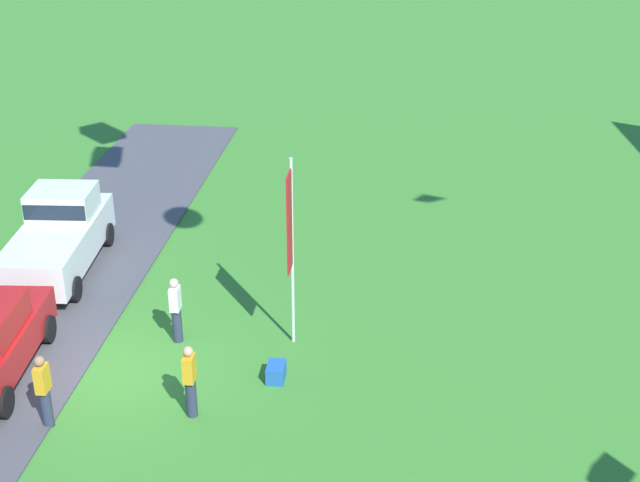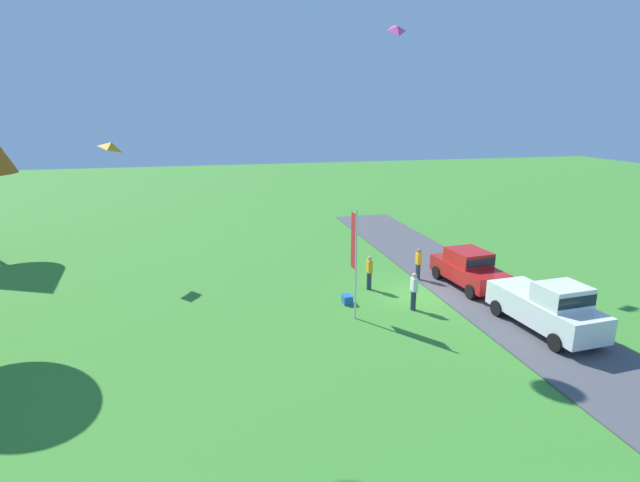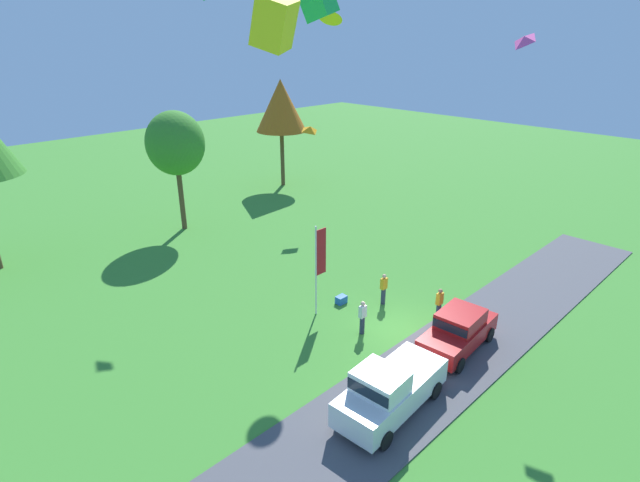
{
  "view_description": "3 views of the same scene",
  "coord_description": "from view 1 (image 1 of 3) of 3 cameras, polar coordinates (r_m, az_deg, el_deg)",
  "views": [
    {
      "loc": [
        16.62,
        6.67,
        11.51
      ],
      "look_at": [
        -0.41,
        4.77,
        3.41
      ],
      "focal_mm": 50.0,
      "sensor_mm": 36.0,
      "label": 1
    },
    {
      "loc": [
        -20.63,
        10.02,
        8.67
      ],
      "look_at": [
        1.79,
        4.62,
        2.52
      ],
      "focal_mm": 28.0,
      "sensor_mm": 36.0,
      "label": 2
    },
    {
      "loc": [
        -17.04,
        -11.76,
        13.15
      ],
      "look_at": [
        0.05,
        5.56,
        2.97
      ],
      "focal_mm": 28.0,
      "sensor_mm": 36.0,
      "label": 3
    }
  ],
  "objects": [
    {
      "name": "car_pickup_mid_row",
      "position": [
        25.82,
        -16.37,
        0.46
      ],
      "size": [
        5.12,
        2.33,
        2.14
      ],
      "color": "white",
      "rests_on": "ground"
    },
    {
      "name": "person_beside_suv",
      "position": [
        19.45,
        -17.26,
        -9.15
      ],
      "size": [
        0.36,
        0.24,
        1.71
      ],
      "color": "#2D334C",
      "rests_on": "ground"
    },
    {
      "name": "flag_banner",
      "position": [
        20.27,
        -1.91,
        0.49
      ],
      "size": [
        0.71,
        0.08,
        4.75
      ],
      "color": "silver",
      "rests_on": "ground"
    },
    {
      "name": "ground_plane",
      "position": [
        21.29,
        -13.13,
        -8.18
      ],
      "size": [
        120.0,
        120.0,
        0.0
      ],
      "primitive_type": "plane",
      "color": "#3D842D"
    },
    {
      "name": "cooler_box",
      "position": [
        20.41,
        -2.83,
        -8.38
      ],
      "size": [
        0.56,
        0.4,
        0.4
      ],
      "primitive_type": "cube",
      "color": "blue",
      "rests_on": "ground"
    },
    {
      "name": "person_watching_sky",
      "position": [
        21.73,
        -9.2,
        -4.35
      ],
      "size": [
        0.36,
        0.24,
        1.71
      ],
      "color": "#2D334C",
      "rests_on": "ground"
    },
    {
      "name": "person_on_lawn",
      "position": [
        19.1,
        -8.32,
        -8.84
      ],
      "size": [
        0.36,
        0.24,
        1.71
      ],
      "color": "#2D334C",
      "rests_on": "ground"
    }
  ]
}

